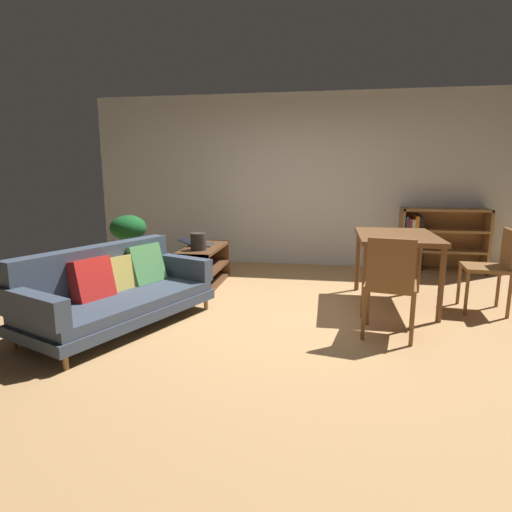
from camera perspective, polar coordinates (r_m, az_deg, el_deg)
ground_plane at (r=4.45m, az=3.55°, el=-8.29°), size 8.16×8.16×0.00m
back_wall_panel at (r=6.89m, az=6.12°, el=10.04°), size 6.80×0.10×2.70m
fabric_couch at (r=4.37m, az=-18.60°, el=-4.38°), size 1.49×2.05×0.77m
media_console at (r=5.69m, az=-7.07°, el=-1.38°), size 0.45×1.13×0.52m
open_laptop at (r=5.76m, az=-7.81°, el=1.68°), size 0.46×0.33×0.09m
desk_speaker at (r=5.40m, az=-7.78°, el=1.95°), size 0.20×0.20×0.22m
potted_floor_plant at (r=5.71m, az=-16.80°, el=2.21°), size 0.46×0.59×0.95m
dining_table at (r=4.96m, az=18.42°, el=1.77°), size 0.84×1.18×0.81m
dining_chair_near at (r=3.96m, az=17.68°, el=-3.28°), size 0.52×0.52×0.94m
dining_chair_far at (r=5.16m, az=29.40°, el=-1.00°), size 0.48×0.47×0.90m
bookshelf at (r=6.95m, az=23.11°, el=1.90°), size 1.25×0.35×0.96m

